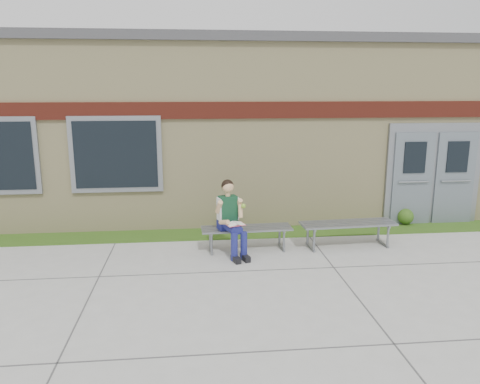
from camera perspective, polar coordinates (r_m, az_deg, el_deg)
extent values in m
plane|color=#9E9E99|center=(7.73, 5.24, -10.82)|extent=(80.00, 80.00, 0.00)
cube|color=#2A5015|center=(10.13, 2.44, -4.95)|extent=(16.00, 0.80, 0.02)
cube|color=beige|center=(13.07, 0.37, 7.96)|extent=(16.00, 6.00, 4.00)
cube|color=#3F3F42|center=(13.07, 0.38, 17.18)|extent=(16.20, 6.20, 0.20)
cube|color=maroon|center=(10.03, 2.27, 9.95)|extent=(16.00, 0.06, 0.35)
cube|color=slate|center=(10.13, -14.86, 4.45)|extent=(1.90, 0.08, 1.60)
cube|color=black|center=(10.10, -14.90, 4.42)|extent=(1.70, 0.04, 1.40)
cube|color=slate|center=(11.46, 22.45, 2.03)|extent=(2.20, 0.08, 2.30)
cube|color=slate|center=(11.20, 20.27, 1.47)|extent=(0.92, 0.06, 2.10)
cube|color=slate|center=(11.67, 24.69, 1.52)|extent=(0.92, 0.06, 2.10)
cube|color=slate|center=(8.98, 0.81, -4.44)|extent=(1.74, 0.53, 0.03)
cube|color=slate|center=(9.01, -3.59, -5.99)|extent=(0.06, 0.48, 0.39)
cube|color=slate|center=(9.16, 5.13, -5.70)|extent=(0.06, 0.48, 0.39)
cube|color=slate|center=(9.41, 13.03, -3.76)|extent=(1.89, 0.62, 0.04)
cube|color=slate|center=(9.27, 8.56, -5.45)|extent=(0.07, 0.52, 0.43)
cube|color=slate|center=(9.75, 17.14, -4.99)|extent=(0.07, 0.52, 0.43)
cube|color=navy|center=(8.88, -1.54, -3.99)|extent=(0.41, 0.34, 0.17)
cube|color=#0F3722|center=(8.77, -1.50, -2.01)|extent=(0.38, 0.30, 0.48)
sphere|color=tan|center=(8.66, -1.49, 0.63)|extent=(0.27, 0.27, 0.22)
sphere|color=black|center=(8.68, -1.54, 0.79)|extent=(0.29, 0.29, 0.23)
cylinder|color=navy|center=(8.60, -1.46, -4.40)|extent=(0.28, 0.46, 0.16)
cylinder|color=navy|center=(8.66, -0.31, -4.26)|extent=(0.28, 0.46, 0.16)
cylinder|color=navy|center=(8.48, -0.70, -6.73)|extent=(0.12, 0.12, 0.52)
cylinder|color=navy|center=(8.54, 0.47, -6.57)|extent=(0.12, 0.12, 0.52)
cube|color=black|center=(8.48, -0.51, -8.21)|extent=(0.18, 0.29, 0.10)
cube|color=black|center=(8.55, 0.66, -8.03)|extent=(0.18, 0.29, 0.10)
cylinder|color=tan|center=(8.63, -2.57, -1.83)|extent=(0.16, 0.25, 0.27)
cylinder|color=tan|center=(8.77, -0.15, -1.58)|extent=(0.16, 0.25, 0.27)
cube|color=white|center=(8.49, -0.57, -3.89)|extent=(0.37, 0.31, 0.02)
cube|color=#D65065|center=(8.49, -0.57, -3.97)|extent=(0.38, 0.32, 0.01)
sphere|color=#80B32F|center=(8.65, 0.41, -1.72)|extent=(0.09, 0.09, 0.09)
sphere|color=#2A5015|center=(10.24, -1.57, -3.60)|extent=(0.37, 0.37, 0.37)
sphere|color=#2A5015|center=(11.28, 19.53, -2.83)|extent=(0.36, 0.36, 0.36)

